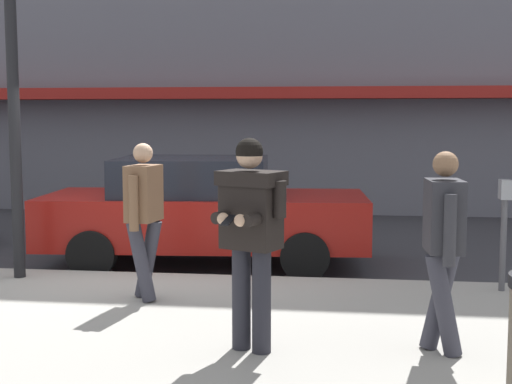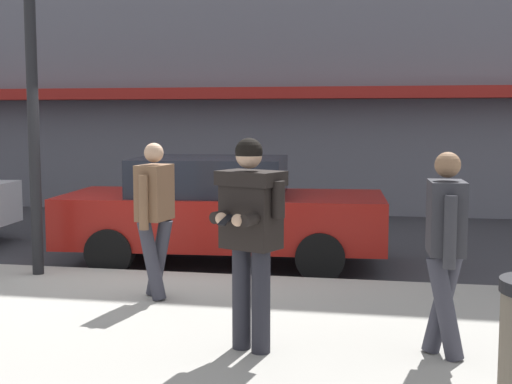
# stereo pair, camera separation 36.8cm
# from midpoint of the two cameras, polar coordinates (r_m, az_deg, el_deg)

# --- Properties ---
(ground_plane) EXTENTS (80.00, 80.00, 0.00)m
(ground_plane) POSITION_cam_midpoint_polar(r_m,az_deg,el_deg) (9.47, -9.61, -6.93)
(ground_plane) COLOR #333338
(sidewalk) EXTENTS (32.00, 5.30, 0.14)m
(sidewalk) POSITION_cam_midpoint_polar(r_m,az_deg,el_deg) (6.54, -8.49, -12.25)
(sidewalk) COLOR #99968E
(sidewalk) RESTS_ON ground
(curb_paint_line) EXTENTS (28.00, 0.12, 0.01)m
(curb_paint_line) POSITION_cam_midpoint_polar(r_m,az_deg,el_deg) (9.28, -3.56, -7.11)
(curb_paint_line) COLOR silver
(curb_paint_line) RESTS_ON ground
(parked_sedan_mid) EXTENTS (4.63, 2.19, 1.54)m
(parked_sedan_mid) POSITION_cam_midpoint_polar(r_m,az_deg,el_deg) (10.10, -5.36, -1.49)
(parked_sedan_mid) COLOR maroon
(parked_sedan_mid) RESTS_ON ground
(man_texting_on_phone) EXTENTS (0.61, 0.65, 1.81)m
(man_texting_on_phone) POSITION_cam_midpoint_polar(r_m,az_deg,el_deg) (5.93, -2.22, -2.36)
(man_texting_on_phone) COLOR #23232B
(man_texting_on_phone) RESTS_ON sidewalk
(pedestrian_with_bag) EXTENTS (0.34, 0.72, 1.70)m
(pedestrian_with_bag) POSITION_cam_midpoint_polar(r_m,az_deg,el_deg) (6.09, 13.08, -3.66)
(pedestrian_with_bag) COLOR #33333D
(pedestrian_with_bag) RESTS_ON sidewalk
(pedestrian_dark_coat) EXTENTS (0.37, 0.59, 1.70)m
(pedestrian_dark_coat) POSITION_cam_midpoint_polar(r_m,az_deg,el_deg) (7.76, -10.30, -1.52)
(pedestrian_dark_coat) COLOR #33333D
(pedestrian_dark_coat) RESTS_ON sidewalk
(street_lamp_post) EXTENTS (0.36, 0.36, 4.88)m
(street_lamp_post) POSITION_cam_midpoint_polar(r_m,az_deg,el_deg) (9.24, -20.12, 12.07)
(street_lamp_post) COLOR black
(street_lamp_post) RESTS_ON sidewalk
(parking_meter) EXTENTS (0.12, 0.18, 1.27)m
(parking_meter) POSITION_cam_midpoint_polar(r_m,az_deg,el_deg) (8.45, 18.07, -2.04)
(parking_meter) COLOR #4C4C51
(parking_meter) RESTS_ON sidewalk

